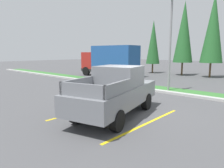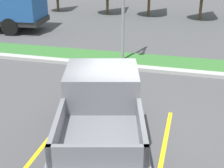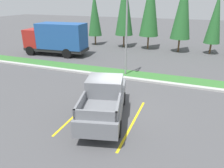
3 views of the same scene
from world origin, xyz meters
TOP-DOWN VIEW (x-y plane):
  - ground_plane at (0.00, 0.00)m, footprint 120.00×120.00m
  - parking_line_near at (-2.06, -0.88)m, footprint 0.12×4.80m
  - parking_line_far at (1.04, -0.88)m, footprint 0.12×4.80m
  - curb_strip at (0.00, 5.00)m, footprint 56.00×0.40m
  - grass_median at (0.00, 6.10)m, footprint 56.00×1.80m
  - pickup_truck_main at (-0.53, -0.83)m, footprint 3.13×5.53m

SIDE VIEW (x-z plane):
  - ground_plane at x=0.00m, z-range 0.00..0.00m
  - parking_line_near at x=-2.06m, z-range 0.00..0.01m
  - parking_line_far at x=1.04m, z-range 0.00..0.01m
  - grass_median at x=0.00m, z-range 0.00..0.06m
  - curb_strip at x=0.00m, z-range 0.00..0.15m
  - pickup_truck_main at x=-0.53m, z-range -0.01..2.09m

